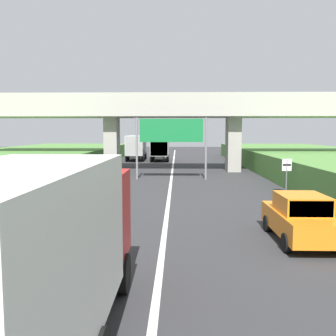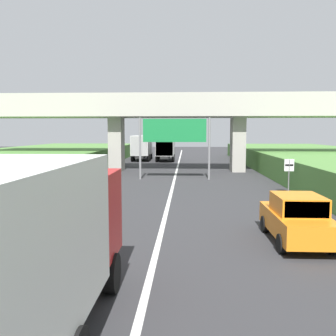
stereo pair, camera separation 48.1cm
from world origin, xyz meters
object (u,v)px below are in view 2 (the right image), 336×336
object	(u,v)px
car_yellow	(11,220)
overhead_highway_sign	(175,134)
speed_limit_sign	(289,171)
truck_silver	(166,147)
truck_white	(142,146)
construction_barrel_4	(77,183)
construction_barrel_3	(45,196)
truck_red	(17,252)
car_orange	(297,219)

from	to	relation	value
car_yellow	overhead_highway_sign	bearing A→B (deg)	74.18
speed_limit_sign	truck_silver	distance (m)	28.20
truck_white	construction_barrel_4	bearing A→B (deg)	-92.90
speed_limit_sign	truck_white	world-z (taller)	truck_white
construction_barrel_3	truck_white	bearing A→B (deg)	87.37
truck_silver	construction_barrel_4	distance (m)	25.79
overhead_highway_sign	truck_red	distance (m)	24.43
overhead_highway_sign	construction_barrel_3	world-z (taller)	overhead_highway_sign
truck_red	car_orange	xyz separation A→B (m)	(6.68, 7.13, -1.08)
car_yellow	construction_barrel_3	xyz separation A→B (m)	(-1.52, 6.91, -0.40)
speed_limit_sign	construction_barrel_4	size ratio (longest dim) A/B	2.48
car_orange	car_yellow	size ratio (longest dim) A/B	1.00
overhead_highway_sign	car_yellow	world-z (taller)	overhead_highway_sign
speed_limit_sign	car_orange	xyz separation A→B (m)	(-2.53, -10.19, -0.62)
construction_barrel_3	truck_silver	bearing A→B (deg)	81.17
construction_barrel_4	construction_barrel_3	bearing A→B (deg)	-91.32
car_orange	construction_barrel_3	bearing A→B (deg)	151.72
overhead_highway_sign	car_orange	distance (m)	18.07
truck_silver	car_orange	world-z (taller)	truck_silver
truck_silver	construction_barrel_3	size ratio (longest dim) A/B	8.11
truck_red	truck_white	size ratio (longest dim) A/B	1.00
truck_silver	construction_barrel_4	xyz separation A→B (m)	(-4.64, -25.32, -1.47)
speed_limit_sign	truck_red	bearing A→B (deg)	-118.00
truck_silver	construction_barrel_3	xyz separation A→B (m)	(-4.77, -30.66, -1.47)
overhead_highway_sign	truck_white	xyz separation A→B (m)	(-5.15, 20.37, -1.80)
truck_white	construction_barrel_4	world-z (taller)	truck_white
overhead_highway_sign	car_yellow	size ratio (longest dim) A/B	1.43
construction_barrel_3	overhead_highway_sign	bearing A→B (deg)	59.06
truck_red	truck_white	bearing A→B (deg)	94.28
speed_limit_sign	construction_barrel_4	xyz separation A→B (m)	(-13.87, 1.32, -1.02)
construction_barrel_3	construction_barrel_4	world-z (taller)	same
truck_red	overhead_highway_sign	bearing A→B (deg)	85.74
truck_white	truck_red	bearing A→B (deg)	-85.72
truck_red	car_yellow	bearing A→B (deg)	117.06
speed_limit_sign	car_yellow	bearing A→B (deg)	-138.78
speed_limit_sign	construction_barrel_3	xyz separation A→B (m)	(-13.99, -4.02, -1.02)
overhead_highway_sign	construction_barrel_3	distance (m)	13.23
speed_limit_sign	car_yellow	world-z (taller)	speed_limit_sign
overhead_highway_sign	construction_barrel_4	bearing A→B (deg)	-138.82
car_orange	construction_barrel_4	bearing A→B (deg)	134.58
truck_silver	construction_barrel_4	size ratio (longest dim) A/B	8.11
speed_limit_sign	truck_red	distance (m)	19.62
truck_red	speed_limit_sign	bearing A→B (deg)	62.00
truck_red	construction_barrel_3	xyz separation A→B (m)	(-4.78, 13.30, -1.47)
overhead_highway_sign	car_orange	xyz separation A→B (m)	(4.87, -17.16, -2.88)
speed_limit_sign	truck_white	size ratio (longest dim) A/B	0.31
truck_silver	car_yellow	bearing A→B (deg)	-94.94
car_orange	construction_barrel_4	world-z (taller)	car_orange
truck_white	car_yellow	xyz separation A→B (m)	(0.08, -38.28, -1.08)
truck_white	car_orange	bearing A→B (deg)	-75.05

